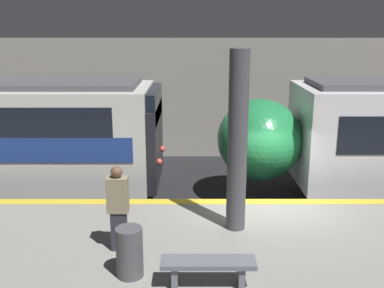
% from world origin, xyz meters
% --- Properties ---
extents(ground_plane, '(120.00, 120.00, 0.00)m').
position_xyz_m(ground_plane, '(0.00, 0.00, 0.00)').
color(ground_plane, black).
extents(platform, '(40.00, 5.28, 1.07)m').
position_xyz_m(platform, '(0.00, -2.64, 0.53)').
color(platform, gray).
rests_on(platform, ground).
extents(station_rear_barrier, '(50.00, 0.15, 4.56)m').
position_xyz_m(station_rear_barrier, '(0.00, 7.17, 2.28)').
color(station_rear_barrier, '#9E998E').
rests_on(station_rear_barrier, ground).
extents(support_pillar_near, '(0.39, 0.39, 3.60)m').
position_xyz_m(support_pillar_near, '(-0.87, -1.51, 2.85)').
color(support_pillar_near, '#47474C').
rests_on(support_pillar_near, platform).
extents(person_waiting, '(0.38, 0.24, 1.61)m').
position_xyz_m(person_waiting, '(-3.09, -2.42, 1.90)').
color(person_waiting, '#2D2D38').
rests_on(person_waiting, platform).
extents(platform_bench, '(1.50, 0.40, 0.45)m').
position_xyz_m(platform_bench, '(-1.50, -3.61, 1.39)').
color(platform_bench, slate).
rests_on(platform_bench, platform).
extents(trash_bin, '(0.44, 0.44, 0.85)m').
position_xyz_m(trash_bin, '(-2.77, -3.32, 1.48)').
color(trash_bin, '#4C4C51').
rests_on(trash_bin, platform).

